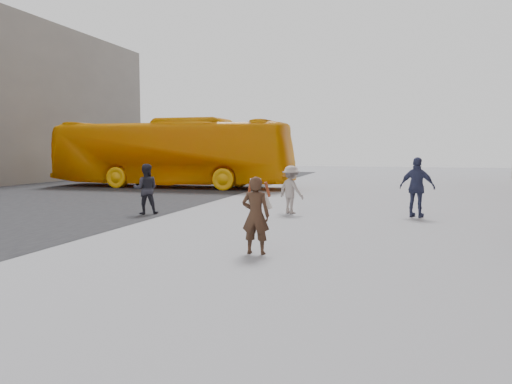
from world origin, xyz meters
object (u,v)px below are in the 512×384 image
(bus, at_px, (171,153))
(pedestrian_b, at_px, (291,190))
(woman, at_px, (256,214))
(pedestrian_a, at_px, (146,189))
(pedestrian_c, at_px, (417,187))

(bus, bearing_deg, pedestrian_b, -136.84)
(woman, height_order, pedestrian_a, pedestrian_a)
(pedestrian_a, distance_m, pedestrian_b, 4.66)
(pedestrian_a, bearing_deg, pedestrian_b, 173.75)
(woman, height_order, pedestrian_c, pedestrian_c)
(bus, distance_m, pedestrian_c, 15.29)
(bus, xyz_separation_m, pedestrian_c, (12.43, -8.85, -0.92))
(pedestrian_b, relative_size, pedestrian_c, 0.84)
(pedestrian_a, relative_size, pedestrian_b, 1.04)
(pedestrian_c, bearing_deg, bus, -16.00)
(pedestrian_b, bearing_deg, woman, 128.99)
(woman, bearing_deg, pedestrian_b, -85.28)
(woman, relative_size, pedestrian_a, 0.96)
(bus, xyz_separation_m, pedestrian_b, (8.56, -9.07, -1.06))
(bus, xyz_separation_m, pedestrian_a, (4.12, -10.47, -1.03))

